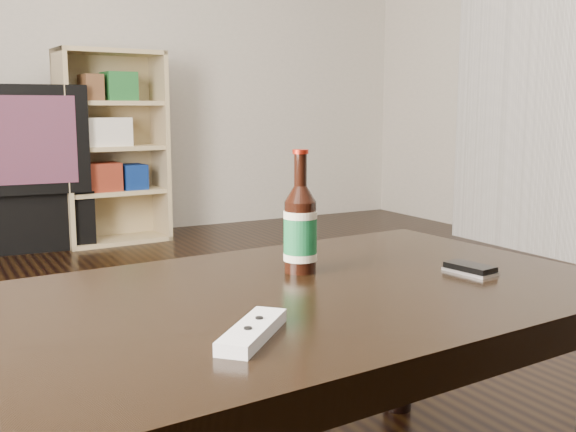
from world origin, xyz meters
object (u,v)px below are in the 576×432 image
remote (253,331)px  beer_bottle (300,230)px  coffee_table (285,326)px  phone (470,269)px  tv_stand (16,220)px  tv (10,139)px  bookshelf (111,144)px

remote → beer_bottle: bearing=95.7°
coffee_table → phone: bearing=-7.5°
tv_stand → tv: (-0.00, -0.00, 0.49)m
tv → phone: size_ratio=7.59×
remote → tv: bearing=134.2°
bookshelf → tv: bearing=167.5°
tv → phone: tv is taller
tv_stand → phone: (0.51, -3.33, 0.33)m
tv → beer_bottle: 3.15m
coffee_table → remote: remote is taller
coffee_table → remote: size_ratio=8.09×
coffee_table → phone: 0.43m
tv_stand → beer_bottle: 3.18m
tv_stand → tv: bearing=-90.0°
tv → phone: bearing=-77.3°
tv_stand → coffee_table: size_ratio=0.64×
bookshelf → coffee_table: size_ratio=0.87×
coffee_table → bookshelf: bearing=81.2°
phone → remote: remote is taller
bookshelf → beer_bottle: (-0.38, -3.05, -0.04)m
tv_stand → coffee_table: (0.09, -3.27, 0.26)m
tv → beer_bottle: size_ratio=3.34×
tv → coffee_table: bearing=-84.5°
tv → bookshelf: (0.58, -0.09, -0.04)m
remote → bookshelf: bearing=124.5°
bookshelf → beer_bottle: bearing=-100.9°
tv_stand → beer_bottle: (0.19, -3.14, 0.42)m
tv → bookshelf: bookshelf is taller
beer_bottle → coffee_table: bearing=-130.2°
bookshelf → remote: (-0.66, -3.39, -0.12)m
beer_bottle → tv: bearing=93.5°
tv → coffee_table: size_ratio=0.63×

